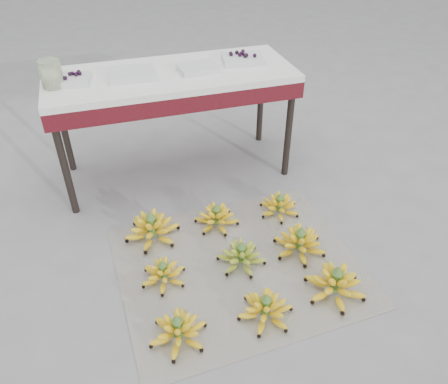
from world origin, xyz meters
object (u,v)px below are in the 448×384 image
object	(u,v)px
newspaper_mat	(239,266)
tray_left	(132,74)
bunch_front_left	(178,331)
tray_far_right	(243,59)
bunch_back_left	(152,229)
tray_right	(198,68)
bunch_front_center	(266,309)
tray_far_left	(70,80)
bunch_mid_center	(241,256)
bunch_back_right	(279,206)
bunch_mid_left	(163,274)
glass_jar	(51,74)
bunch_mid_right	(299,243)
bunch_front_right	(335,284)
bunch_back_center	(216,218)
vendor_table	(172,85)

from	to	relation	value
newspaper_mat	tray_left	size ratio (longest dim) A/B	4.44
bunch_front_left	tray_far_right	xyz separation A→B (m)	(0.77, 1.37, 0.69)
bunch_back_left	tray_far_right	xyz separation A→B (m)	(0.76, 0.66, 0.68)
bunch_back_left	tray_right	world-z (taller)	tray_right
newspaper_mat	bunch_front_center	size ratio (longest dim) A/B	3.85
tray_far_left	bunch_mid_center	bearing A→B (deg)	-54.07
tray_far_right	bunch_back_right	bearing A→B (deg)	-88.02
bunch_mid_left	tray_right	bearing A→B (deg)	66.51
tray_far_left	tray_right	distance (m)	0.75
bunch_mid_left	glass_jar	xyz separation A→B (m)	(-0.39, 0.96, 0.75)
bunch_mid_right	glass_jar	size ratio (longest dim) A/B	1.92
bunch_back_right	tray_far_right	world-z (taller)	tray_far_right
tray_right	tray_far_right	xyz separation A→B (m)	(0.31, 0.06, 0.00)
newspaper_mat	bunch_back_left	bearing A→B (deg)	137.71
bunch_mid_center	bunch_mid_right	world-z (taller)	bunch_mid_right
bunch_front_right	bunch_back_right	bearing A→B (deg)	82.73
bunch_front_left	bunch_back_center	bearing A→B (deg)	61.58
bunch_front_right	bunch_back_left	bearing A→B (deg)	131.20
bunch_mid_right	bunch_back_left	distance (m)	0.83
bunch_mid_left	bunch_mid_right	world-z (taller)	bunch_mid_right
bunch_back_center	tray_left	xyz separation A→B (m)	(-0.33, 0.62, 0.69)
bunch_back_center	tray_far_right	distance (m)	1.03
bunch_back_right	vendor_table	bearing A→B (deg)	132.62
bunch_front_right	tray_far_left	world-z (taller)	tray_far_left
glass_jar	bunch_front_center	bearing A→B (deg)	-58.88
bunch_mid_right	bunch_back_left	world-z (taller)	bunch_back_left
bunch_front_center	bunch_back_right	distance (m)	0.80
bunch_front_center	tray_far_left	distance (m)	1.68
bunch_back_center	tray_far_right	size ratio (longest dim) A/B	1.07
tray_left	glass_jar	bearing A→B (deg)	-179.57
bunch_front_right	tray_far_right	xyz separation A→B (m)	(-0.04, 1.34, 0.68)
tray_far_right	glass_jar	distance (m)	1.15
tray_right	vendor_table	bearing A→B (deg)	166.62
bunch_mid_left	tray_far_right	distance (m)	1.44
bunch_front_left	bunch_front_right	bearing A→B (deg)	2.62
bunch_mid_left	bunch_mid_right	distance (m)	0.76
bunch_front_left	bunch_mid_center	bearing A→B (deg)	40.78
bunch_back_left	bunch_mid_left	bearing A→B (deg)	-85.91
bunch_front_right	tray_left	bearing A→B (deg)	111.43
newspaper_mat	tray_far_left	xyz separation A→B (m)	(-0.70, 1.00, 0.74)
bunch_front_right	bunch_back_left	xyz separation A→B (m)	(-0.79, 0.68, 0.00)
tray_far_right	bunch_front_center	bearing A→B (deg)	-104.22
bunch_front_right	tray_far_left	bearing A→B (deg)	121.36
bunch_back_center	tray_right	distance (m)	0.92
newspaper_mat	bunch_front_right	world-z (taller)	bunch_front_right
bunch_mid_right	tray_right	size ratio (longest dim) A/B	1.19
bunch_front_right	bunch_mid_left	world-z (taller)	bunch_front_right
newspaper_mat	bunch_front_right	bearing A→B (deg)	-38.50
bunch_mid_center	glass_jar	distance (m)	1.46
bunch_front_right	vendor_table	distance (m)	1.52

